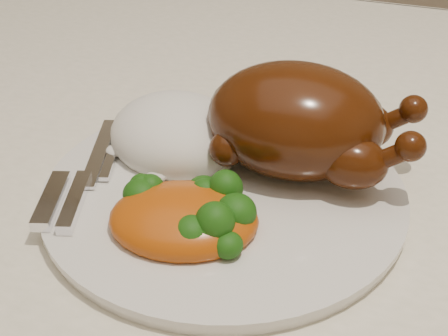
% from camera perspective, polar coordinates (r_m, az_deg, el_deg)
% --- Properties ---
extents(dining_table, '(1.60, 0.90, 0.76)m').
position_cam_1_polar(dining_table, '(0.65, -2.03, -7.29)').
color(dining_table, brown).
rests_on(dining_table, floor).
extents(tablecloth, '(1.73, 1.03, 0.18)m').
position_cam_1_polar(tablecloth, '(0.60, -2.17, -2.03)').
color(tablecloth, white).
rests_on(tablecloth, dining_table).
extents(dinner_plate, '(0.38, 0.38, 0.01)m').
position_cam_1_polar(dinner_plate, '(0.53, 0.00, -2.36)').
color(dinner_plate, white).
rests_on(dinner_plate, tablecloth).
extents(roast_chicken, '(0.19, 0.12, 0.10)m').
position_cam_1_polar(roast_chicken, '(0.54, 6.99, 4.26)').
color(roast_chicken, '#4A1F07').
rests_on(roast_chicken, dinner_plate).
extents(rice_mound, '(0.17, 0.16, 0.07)m').
position_cam_1_polar(rice_mound, '(0.58, -4.32, 3.04)').
color(rice_mound, white).
rests_on(rice_mound, dinner_plate).
extents(mac_and_cheese, '(0.13, 0.12, 0.05)m').
position_cam_1_polar(mac_and_cheese, '(0.48, -2.95, -4.44)').
color(mac_and_cheese, '#C4510C').
rests_on(mac_and_cheese, dinner_plate).
extents(cutlery, '(0.06, 0.17, 0.01)m').
position_cam_1_polar(cutlery, '(0.54, -13.20, -1.46)').
color(cutlery, silver).
rests_on(cutlery, dinner_plate).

